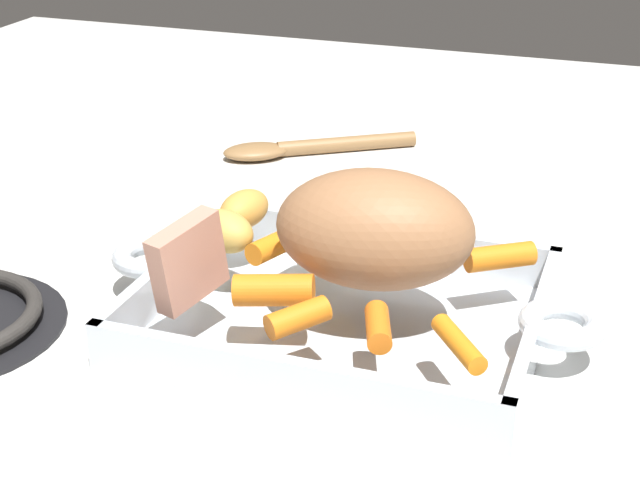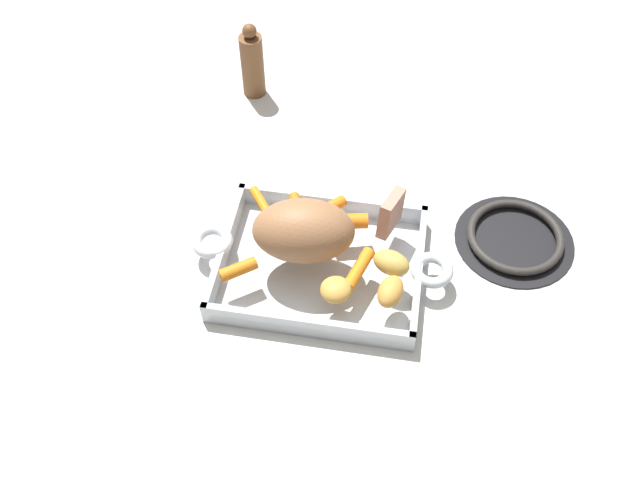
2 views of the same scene
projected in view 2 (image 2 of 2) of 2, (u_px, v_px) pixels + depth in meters
name	position (u px, v px, depth m)	size (l,w,h in m)	color
ground_plane	(320.00, 270.00, 1.10)	(1.84, 1.84, 0.00)	silver
roasting_dish	(320.00, 264.00, 1.09)	(0.40, 0.25, 0.04)	silver
pork_roast	(303.00, 233.00, 1.03)	(0.15, 0.10, 0.09)	#9C6A45
roast_slice_thick	(391.00, 213.00, 1.07)	(0.02, 0.06, 0.06)	tan
baby_carrot_northwest	(359.00, 269.00, 1.03)	(0.02, 0.02, 0.07)	orange
baby_carrot_long	(261.00, 202.00, 1.12)	(0.01, 0.01, 0.06)	orange
baby_carrot_northeast	(332.00, 207.00, 1.11)	(0.02, 0.02, 0.05)	orange
baby_carrot_southwest	(296.00, 206.00, 1.11)	(0.02, 0.02, 0.05)	orange
baby_carrot_center_right	(348.00, 221.00, 1.09)	(0.02, 0.02, 0.06)	orange
baby_carrot_southeast	(238.00, 269.00, 1.03)	(0.02, 0.02, 0.06)	orange
potato_golden_large	(336.00, 290.00, 1.00)	(0.05, 0.04, 0.03)	gold
potato_whole	(390.00, 292.00, 1.00)	(0.05, 0.04, 0.03)	gold
potato_golden_small	(391.00, 263.00, 1.03)	(0.06, 0.04, 0.03)	gold
stove_burner_rear	(515.00, 238.00, 1.13)	(0.19, 0.19, 0.02)	black
pepper_mill	(252.00, 63.00, 1.31)	(0.04, 0.04, 0.15)	brown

